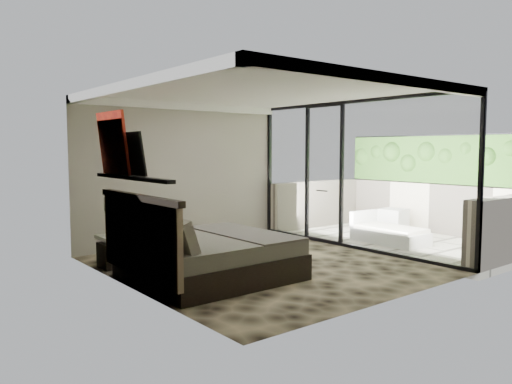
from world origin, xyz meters
TOP-DOWN VIEW (x-y plane):
  - floor at (0.00, 0.00)m, footprint 5.00×5.00m
  - ceiling at (0.00, 0.00)m, footprint 4.50×5.00m
  - back_wall at (0.00, 2.49)m, footprint 4.50×0.02m
  - left_wall at (-2.24, 0.00)m, footprint 0.02×5.00m
  - glass_wall at (2.25, 0.00)m, footprint 0.08×5.00m
  - terrace_slab at (3.75, 0.00)m, footprint 3.00×5.00m
  - parapet_far at (5.10, 0.00)m, footprint 0.30×5.00m
  - foliage_hedge at (5.10, 0.00)m, footprint 0.36×4.60m
  - picture_ledge at (-2.18, 0.10)m, footprint 0.12×2.20m
  - bed at (-1.21, -0.15)m, footprint 2.23×2.16m
  - nightstand at (-1.94, 1.35)m, footprint 0.49×0.49m
  - table_lamp at (-1.92, 1.32)m, footprint 0.34×0.34m
  - abstract_canvas at (-2.19, 0.68)m, footprint 0.13×0.90m
  - framed_print at (-2.14, 0.07)m, footprint 0.11×0.50m
  - ottoman at (4.40, 0.64)m, footprint 0.59×0.59m
  - lounger at (3.24, -0.08)m, footprint 0.80×1.52m

SIDE VIEW (x-z plane):
  - terrace_slab at x=3.75m, z-range -0.12..0.00m
  - floor at x=0.00m, z-range 0.00..0.00m
  - lounger at x=3.24m, z-range -0.11..0.47m
  - nightstand at x=-1.94m, z-range 0.00..0.46m
  - ottoman at x=4.40m, z-range 0.00..0.53m
  - bed at x=-1.21m, z-range -0.26..0.98m
  - parapet_far at x=5.10m, z-range 0.00..1.10m
  - table_lamp at x=-1.92m, z-range 0.61..1.23m
  - back_wall at x=0.00m, z-range 0.00..2.80m
  - left_wall at x=-2.24m, z-range 0.00..2.80m
  - glass_wall at x=2.25m, z-range 0.00..2.80m
  - picture_ledge at x=-2.18m, z-range 1.48..1.52m
  - foliage_hedge at x=5.10m, z-range 1.10..2.20m
  - framed_print at x=-2.14m, z-range 1.53..2.12m
  - abstract_canvas at x=-2.19m, z-range 1.53..2.42m
  - ceiling at x=0.00m, z-range 2.78..2.80m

